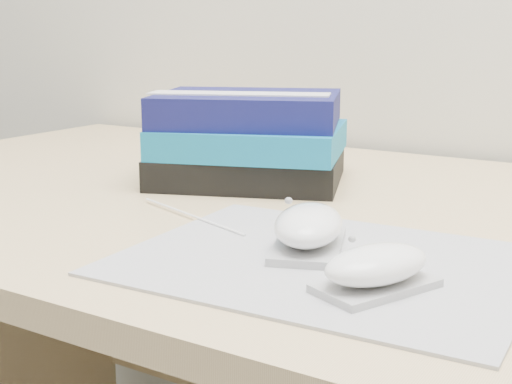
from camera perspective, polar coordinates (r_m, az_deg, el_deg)
The scene contains 7 objects.
desk at distance 0.99m, azimuth 9.00°, elevation -13.74°, with size 1.60×0.80×0.73m.
mousepad at distance 0.66m, azimuth 5.52°, elevation -5.56°, with size 0.36×0.28×0.00m, color gray.
mouse_rear at distance 0.68m, azimuth 4.22°, elevation -2.92°, with size 0.10×0.13×0.05m.
mouse_front at distance 0.59m, azimuth 9.61°, elevation -6.03°, with size 0.09×0.11×0.04m.
usb_cable at distance 0.80m, azimuth -5.21°, elevation -1.88°, with size 0.00×0.00×0.20m, color white.
book_stack at distance 0.99m, azimuth -0.55°, elevation 4.31°, with size 0.31×0.28×0.12m.
pouch at distance 1.11m, azimuth -3.79°, elevation 4.66°, with size 0.13×0.11×0.10m.
Camera 1 is at (0.33, 0.82, 0.94)m, focal length 50.00 mm.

